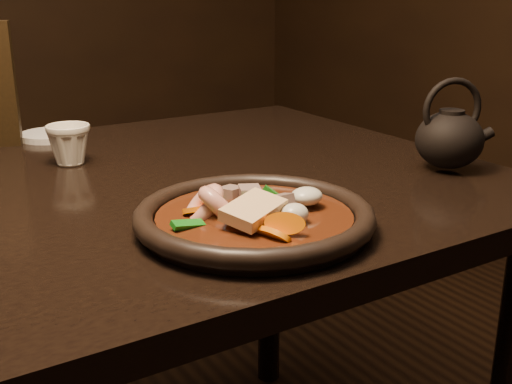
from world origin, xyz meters
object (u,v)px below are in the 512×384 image
table (0,256)px  tea_cup (69,143)px  plate (254,218)px  teapot (450,137)px

table → tea_cup: bearing=45.7°
plate → teapot: bearing=8.3°
plate → tea_cup: 0.45m
table → teapot: (0.70, -0.21, 0.13)m
teapot → plate: bearing=-152.9°
table → teapot: 0.74m
tea_cup → teapot: size_ratio=0.50×
plate → teapot: 0.44m
table → teapot: bearing=-16.9°
table → plate: (0.27, -0.27, 0.09)m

